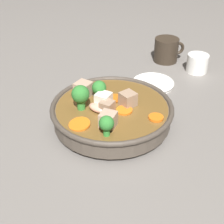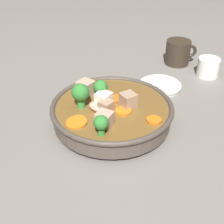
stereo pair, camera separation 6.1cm
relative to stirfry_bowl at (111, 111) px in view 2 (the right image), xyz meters
The scene contains 5 objects.
ground_plane 0.04m from the stirfry_bowl, 15.83° to the left, with size 3.00×3.00×0.00m, color slate.
stirfry_bowl is the anchor object (origin of this frame).
side_saucer 0.23m from the stirfry_bowl, 49.46° to the left, with size 0.12×0.12×0.01m.
tea_cup 0.39m from the stirfry_bowl, 38.43° to the left, with size 0.07×0.07×0.06m.
dark_mug 0.41m from the stirfry_bowl, 55.23° to the left, with size 0.10×0.08×0.08m.
Camera 2 is at (-0.02, -0.61, 0.45)m, focal length 50.00 mm.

